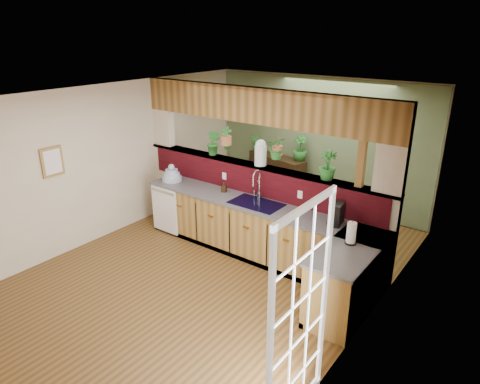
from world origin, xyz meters
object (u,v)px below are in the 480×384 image
Objects in this scene: dish_stack at (172,176)px; paper_towel at (351,233)px; coffee_maker at (336,215)px; faucet at (257,183)px; soap_dispenser at (224,187)px; glass_jar at (261,152)px; shelving_console at (276,177)px.

paper_towel is at bearing -5.92° from dish_stack.
paper_towel reaches higher than coffee_maker.
faucet reaches higher than soap_dispenser.
faucet is 1.18× the size of glass_jar.
faucet reaches higher than shelving_console.
faucet is at bearing -51.86° from shelving_console.
faucet is 0.37× the size of shelving_console.
glass_jar is (0.53, 0.28, 0.61)m from soap_dispenser.
glass_jar is (-1.48, 0.33, 0.56)m from coffee_maker.
paper_towel is 0.73× the size of glass_jar.
faucet is at bearing 5.60° from dish_stack.
soap_dispenser is 0.13× the size of shelving_console.
glass_jar is (1.62, 0.39, 0.60)m from dish_stack.
soap_dispenser is at bearing -175.05° from faucet.
faucet is at bearing -66.14° from glass_jar.
glass_jar is 2.36m from shelving_console.
paper_towel is at bearing -11.18° from soap_dispenser.
shelving_console is (0.76, 2.29, -0.50)m from dish_stack.
glass_jar is (-0.10, 0.22, 0.43)m from faucet.
paper_towel reaches higher than shelving_console.
faucet reaches higher than paper_towel.
glass_jar reaches higher than paper_towel.
coffee_maker is at bearing 1.03° from dish_stack.
dish_stack is (-1.72, -0.17, -0.17)m from faucet.
dish_stack reaches higher than shelving_console.
dish_stack is at bearing 174.24° from coffee_maker.
faucet is 1.40m from coffee_maker.
soap_dispenser is at bearing 5.98° from dish_stack.
shelving_console is (-2.73, 2.65, -0.54)m from paper_towel.
dish_stack is at bearing -174.40° from faucet.
dish_stack reaches higher than coffee_maker.
soap_dispenser is 0.86m from glass_jar.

